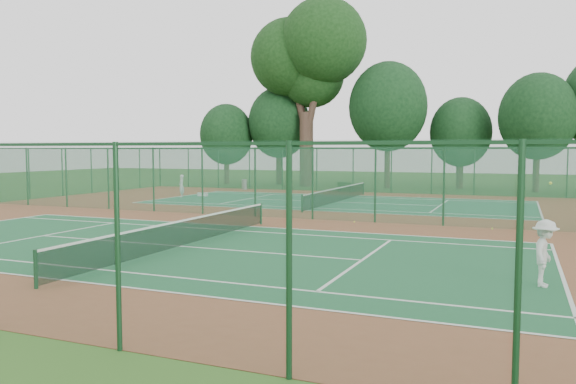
% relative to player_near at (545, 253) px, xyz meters
% --- Properties ---
extents(ground, '(120.00, 120.00, 0.00)m').
position_rel_player_near_xyz_m(ground, '(-11.38, 10.52, -0.85)').
color(ground, '#2A531A').
rests_on(ground, ground).
extents(red_pad, '(40.00, 36.00, 0.01)m').
position_rel_player_near_xyz_m(red_pad, '(-11.38, 10.52, -0.84)').
color(red_pad, brown).
rests_on(red_pad, ground).
extents(court_near, '(23.77, 10.97, 0.01)m').
position_rel_player_near_xyz_m(court_near, '(-11.38, 1.52, -0.83)').
color(court_near, '#1B5631').
rests_on(court_near, red_pad).
extents(court_far, '(23.77, 10.97, 0.01)m').
position_rel_player_near_xyz_m(court_far, '(-11.38, 19.52, -0.83)').
color(court_far, '#206541').
rests_on(court_far, red_pad).
extents(fence_north, '(40.00, 0.09, 3.50)m').
position_rel_player_near_xyz_m(fence_north, '(-11.38, 28.52, 0.91)').
color(fence_north, '#1C5539').
rests_on(fence_north, ground).
extents(fence_divider, '(40.00, 0.09, 3.50)m').
position_rel_player_near_xyz_m(fence_divider, '(-11.38, 10.52, 0.91)').
color(fence_divider, '#194B2C').
rests_on(fence_divider, ground).
extents(tennis_net_near, '(0.10, 12.90, 0.97)m').
position_rel_player_near_xyz_m(tennis_net_near, '(-11.38, 1.52, -0.30)').
color(tennis_net_near, '#12341D').
rests_on(tennis_net_near, ground).
extents(tennis_net_far, '(0.10, 12.90, 0.97)m').
position_rel_player_near_xyz_m(tennis_net_far, '(-11.38, 19.52, -0.30)').
color(tennis_net_far, '#133620').
rests_on(tennis_net_far, ground).
extents(player_near, '(0.77, 1.15, 1.65)m').
position_rel_player_near_xyz_m(player_near, '(0.00, 0.00, 0.00)').
color(player_near, white).
rests_on(player_near, court_near).
extents(player_far, '(0.57, 0.69, 1.61)m').
position_rel_player_near_xyz_m(player_far, '(-22.72, 18.80, -0.02)').
color(player_far, silver).
rests_on(player_far, court_far).
extents(trash_bin, '(0.55, 0.55, 0.85)m').
position_rel_player_near_xyz_m(trash_bin, '(-22.24, 27.72, -0.41)').
color(trash_bin, gray).
rests_on(trash_bin, red_pad).
extents(bench, '(1.33, 0.64, 0.79)m').
position_rel_player_near_xyz_m(bench, '(-13.43, 28.03, -0.43)').
color(bench, '#133819').
rests_on(bench, red_pad).
extents(kit_bag, '(0.73, 0.31, 0.27)m').
position_rel_player_near_xyz_m(kit_bag, '(-21.82, 20.19, -0.70)').
color(kit_bag, silver).
rests_on(kit_bag, red_pad).
extents(stray_ball_a, '(0.07, 0.07, 0.07)m').
position_rel_player_near_xyz_m(stray_ball_a, '(-7.63, 10.10, -0.80)').
color(stray_ball_a, yellow).
rests_on(stray_ball_a, red_pad).
extents(stray_ball_b, '(0.07, 0.07, 0.07)m').
position_rel_player_near_xyz_m(stray_ball_b, '(-1.62, 10.15, -0.80)').
color(stray_ball_b, '#BBDD33').
rests_on(stray_ball_b, red_pad).
extents(stray_ball_c, '(0.07, 0.07, 0.07)m').
position_rel_player_near_xyz_m(stray_ball_c, '(-12.23, 9.81, -0.80)').
color(stray_ball_c, '#DAEE37').
rests_on(stray_ball_c, red_pad).
extents(big_tree, '(11.06, 8.10, 16.99)m').
position_rel_player_near_xyz_m(big_tree, '(-18.79, 34.05, 11.18)').
color(big_tree, '#3A271F').
rests_on(big_tree, ground).
extents(evergreen_row, '(39.00, 5.00, 12.00)m').
position_rel_player_near_xyz_m(evergreen_row, '(-10.88, 34.77, -0.85)').
color(evergreen_row, black).
rests_on(evergreen_row, ground).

